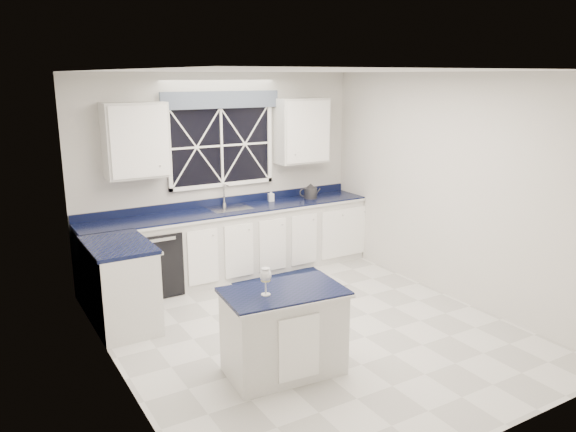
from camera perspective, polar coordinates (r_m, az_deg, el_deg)
ground at (r=6.17m, az=2.32°, el=-11.45°), size 4.50×4.50×0.00m
back_wall at (r=7.66m, az=-6.83°, el=4.17°), size 4.00×0.10×2.70m
base_cabinets at (r=7.33m, az=-7.49°, el=-3.56°), size 3.99×1.60×0.90m
countertop at (r=7.48m, az=-5.79°, el=0.59°), size 3.98×0.64×0.04m
dishwasher at (r=7.24m, az=-13.61°, el=-4.40°), size 0.60×0.58×0.82m
window at (r=7.55m, az=-6.78°, el=7.71°), size 1.65×0.09×1.26m
upper_cabinets at (r=7.43m, az=-6.41°, el=8.16°), size 3.10×0.34×0.90m
faucet at (r=7.61m, az=-6.44°, el=2.19°), size 0.05×0.20×0.30m
island at (r=5.19m, az=-0.43°, el=-11.63°), size 1.13×0.75×0.80m
rug at (r=7.43m, az=-0.53°, el=-6.77°), size 1.51×1.02×0.02m
kettle at (r=8.05m, az=2.28°, el=2.50°), size 0.29×0.24×0.22m
wine_glass at (r=4.87m, az=-2.29°, el=-6.16°), size 0.10×0.10×0.25m
soap_bottle at (r=7.86m, az=-1.74°, el=2.09°), size 0.09×0.09×0.16m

